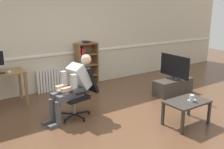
{
  "coord_description": "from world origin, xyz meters",
  "views": [
    {
      "loc": [
        -2.69,
        -3.29,
        2.04
      ],
      "look_at": [
        0.15,
        0.85,
        0.7
      ],
      "focal_mm": 39.73,
      "sensor_mm": 36.0,
      "label": 1
    }
  ],
  "objects": [
    {
      "name": "tv_screen",
      "position": [
        1.85,
        0.66,
        0.68
      ],
      "size": [
        0.22,
        0.91,
        0.6
      ],
      "rotation": [
        0.0,
        0.0,
        1.51
      ],
      "color": "black",
      "rests_on": "tv_stand"
    },
    {
      "name": "radiator",
      "position": [
        -0.57,
        2.54,
        0.29
      ],
      "size": [
        0.71,
        0.08,
        0.58
      ],
      "color": "white",
      "rests_on": "ground_plane"
    },
    {
      "name": "bookshelf",
      "position": [
        0.37,
        2.44,
        0.59
      ],
      "size": [
        0.58,
        0.29,
        1.22
      ],
      "color": "brown",
      "rests_on": "ground_plane"
    },
    {
      "name": "spare_remote",
      "position": [
        0.83,
        -0.68,
        0.46
      ],
      "size": [
        0.15,
        0.11,
        0.02
      ],
      "primitive_type": "cube",
      "rotation": [
        0.0,
        0.0,
        1.0
      ],
      "color": "white",
      "rests_on": "coffee_table"
    },
    {
      "name": "office_chair",
      "position": [
        -0.63,
        0.81,
        0.53
      ],
      "size": [
        0.79,
        0.63,
        0.98
      ],
      "rotation": [
        0.0,
        0.0,
        -1.39
      ],
      "color": "black",
      "rests_on": "ground_plane"
    },
    {
      "name": "coffee_table",
      "position": [
        0.76,
        -0.64,
        0.39
      ],
      "size": [
        0.78,
        0.5,
        0.45
      ],
      "color": "#332D28",
      "rests_on": "ground_plane"
    },
    {
      "name": "tv_stand",
      "position": [
        1.84,
        0.66,
        0.18
      ],
      "size": [
        1.04,
        0.39,
        0.37
      ],
      "color": "#3D3833",
      "rests_on": "ground_plane"
    },
    {
      "name": "ground_plane",
      "position": [
        0.0,
        0.0,
        0.0
      ],
      "size": [
        18.0,
        18.0,
        0.0
      ],
      "primitive_type": "plane",
      "color": "brown"
    },
    {
      "name": "person_seated",
      "position": [
        -0.79,
        0.78,
        0.64
      ],
      "size": [
        1.06,
        0.49,
        1.19
      ],
      "rotation": [
        0.0,
        0.0,
        -1.39
      ],
      "color": "#4C4C51",
      "rests_on": "ground_plane"
    },
    {
      "name": "drinking_glass",
      "position": [
        0.8,
        -0.7,
        0.51
      ],
      "size": [
        0.08,
        0.08,
        0.12
      ],
      "primitive_type": "cylinder",
      "color": "silver",
      "rests_on": "coffee_table"
    },
    {
      "name": "back_wall",
      "position": [
        0.0,
        2.65,
        1.35
      ],
      "size": [
        12.0,
        0.13,
        2.7
      ],
      "color": "beige",
      "rests_on": "ground_plane"
    },
    {
      "name": "computer_mouse",
      "position": [
        -1.63,
        2.03,
        0.77
      ],
      "size": [
        0.06,
        0.1,
        0.03
      ],
      "primitive_type": "cube",
      "color": "white",
      "rests_on": "computer_desk"
    }
  ]
}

